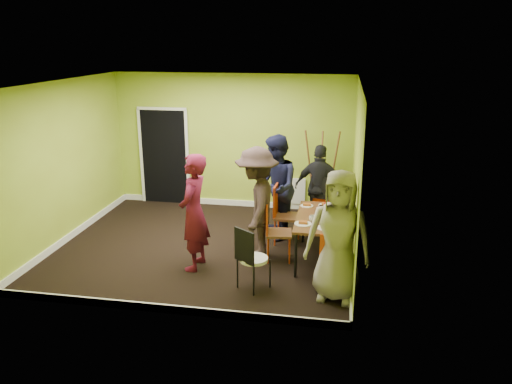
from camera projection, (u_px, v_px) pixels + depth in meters
ground at (206, 246)px, 8.71m from camera, size 5.00×5.00×0.00m
room_walls at (203, 191)px, 8.46m from camera, size 5.04×4.54×2.82m
dining_table at (325, 220)px, 7.95m from camera, size 0.90×1.50×0.75m
chair_left_far at (282, 211)px, 8.70m from camera, size 0.46×0.45×1.05m
chair_left_near at (274, 228)px, 8.03m from camera, size 0.46×0.46×0.99m
chair_back_end at (323, 194)px, 9.16m from camera, size 0.51×0.57×1.04m
chair_front_end at (332, 258)px, 7.03m from camera, size 0.38×0.38×0.90m
chair_bentwood at (250, 256)px, 7.06m from camera, size 0.51×0.52×0.95m
easel at (321, 173)px, 10.02m from camera, size 0.70×0.66×1.76m
plate_near_left at (307, 206)px, 8.44m from camera, size 0.22×0.22×0.01m
plate_near_right at (303, 224)px, 7.62m from camera, size 0.27×0.27×0.01m
plate_far_back at (325, 205)px, 8.46m from camera, size 0.24×0.24×0.01m
plate_far_front at (325, 228)px, 7.46m from camera, size 0.25×0.25×0.01m
plate_wall_back at (338, 215)px, 7.99m from camera, size 0.22×0.22×0.01m
plate_wall_front at (337, 223)px, 7.67m from camera, size 0.27×0.27×0.01m
thermos at (326, 211)px, 7.87m from camera, size 0.07×0.07×0.22m
blue_bottle at (343, 219)px, 7.57m from camera, size 0.07×0.07×0.18m
orange_bottle at (323, 209)px, 8.15m from camera, size 0.04×0.04×0.09m
glass_mid at (321, 208)px, 8.18m from camera, size 0.07×0.07×0.10m
glass_back at (334, 207)px, 8.28m from camera, size 0.06×0.06×0.09m
glass_front at (329, 224)px, 7.48m from camera, size 0.06×0.06×0.10m
cup_a at (313, 219)px, 7.72m from camera, size 0.12×0.12×0.09m
cup_b at (335, 214)px, 7.89m from camera, size 0.11×0.11×0.10m
person_standing at (194, 212)px, 7.64m from camera, size 0.48×0.69×1.84m
person_left_far at (276, 188)px, 8.83m from camera, size 0.94×1.08×1.88m
person_left_near at (257, 204)px, 7.96m from camera, size 0.79×1.26×1.86m
person_back_end at (320, 188)px, 9.28m from camera, size 0.99×0.53×1.62m
person_front_end at (338, 236)px, 6.72m from camera, size 0.97×0.71×1.84m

